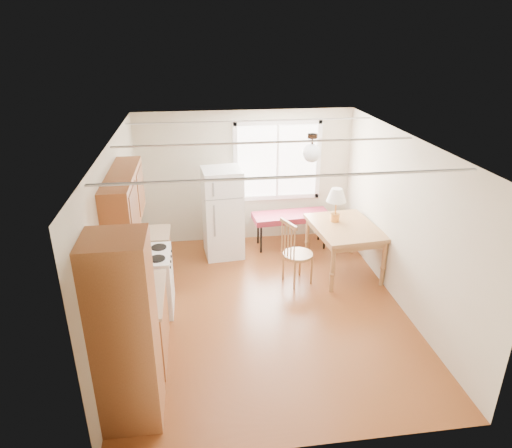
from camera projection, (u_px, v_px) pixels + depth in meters
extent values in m
cube|color=#5D2B13|center=(265.00, 307.00, 6.81)|extent=(4.60, 5.60, 0.12)
cube|color=white|center=(267.00, 141.00, 5.82)|extent=(4.60, 5.60, 0.12)
cube|color=beige|center=(246.00, 177.00, 8.59)|extent=(4.60, 0.10, 2.50)
cube|color=beige|center=(310.00, 344.00, 4.04)|extent=(4.60, 0.10, 2.50)
cube|color=beige|center=(118.00, 239.00, 6.06)|extent=(0.10, 5.60, 2.50)
cube|color=beige|center=(403.00, 223.00, 6.56)|extent=(0.10, 5.60, 2.50)
cube|color=brown|center=(125.00, 334.00, 4.49)|extent=(0.60, 0.60, 2.10)
cube|color=brown|center=(141.00, 326.00, 5.65)|extent=(0.60, 1.10, 0.86)
cube|color=tan|center=(138.00, 295.00, 5.47)|extent=(0.62, 1.14, 0.04)
cube|color=white|center=(149.00, 282.00, 6.60)|extent=(0.65, 0.76, 0.90)
cube|color=brown|center=(152.00, 259.00, 7.29)|extent=(0.60, 0.60, 0.86)
cube|color=brown|center=(124.00, 200.00, 5.71)|extent=(0.33, 1.60, 0.70)
cube|color=white|center=(277.00, 161.00, 8.53)|extent=(1.50, 0.02, 1.35)
cylinder|color=black|center=(313.00, 136.00, 6.29)|extent=(0.14, 0.14, 0.06)
cylinder|color=black|center=(312.00, 143.00, 6.33)|extent=(0.03, 0.03, 0.16)
sphere|color=white|center=(312.00, 153.00, 6.38)|extent=(0.26, 0.26, 0.26)
cube|color=white|center=(223.00, 213.00, 8.11)|extent=(0.72, 0.72, 1.62)
cube|color=gray|center=(223.00, 199.00, 7.66)|extent=(0.67, 0.02, 0.02)
cube|color=gray|center=(214.00, 212.00, 7.71)|extent=(0.03, 0.03, 0.97)
cube|color=maroon|center=(291.00, 217.00, 8.49)|extent=(1.47, 0.64, 0.11)
cylinder|color=black|center=(261.00, 239.00, 8.36)|extent=(0.04, 0.04, 0.55)
cylinder|color=black|center=(325.00, 235.00, 8.51)|extent=(0.04, 0.04, 0.55)
cylinder|color=black|center=(258.00, 230.00, 8.73)|extent=(0.04, 0.04, 0.55)
cylinder|color=black|center=(319.00, 227.00, 8.88)|extent=(0.04, 0.04, 0.55)
cube|color=olive|center=(345.00, 227.00, 7.52)|extent=(1.12, 1.42, 0.06)
cube|color=olive|center=(345.00, 232.00, 7.55)|extent=(1.01, 1.32, 0.10)
cylinder|color=olive|center=(332.00, 270.00, 7.06)|extent=(0.07, 0.07, 0.78)
cylinder|color=olive|center=(383.00, 264.00, 7.24)|extent=(0.07, 0.07, 0.78)
cylinder|color=olive|center=(307.00, 238.00, 8.13)|extent=(0.07, 0.07, 0.78)
cylinder|color=olive|center=(352.00, 233.00, 8.31)|extent=(0.07, 0.07, 0.78)
cylinder|color=olive|center=(298.00, 255.00, 7.30)|extent=(0.48, 0.48, 0.05)
cylinder|color=olive|center=(295.00, 275.00, 7.19)|extent=(0.04, 0.04, 0.49)
cylinder|color=olive|center=(312.00, 270.00, 7.34)|extent=(0.04, 0.04, 0.49)
cylinder|color=olive|center=(283.00, 266.00, 7.45)|extent=(0.04, 0.04, 0.49)
cylinder|color=olive|center=(300.00, 262.00, 7.60)|extent=(0.04, 0.04, 0.49)
cylinder|color=#C0853D|center=(335.00, 217.00, 7.67)|extent=(0.16, 0.16, 0.13)
cylinder|color=#C0853D|center=(336.00, 208.00, 7.60)|extent=(0.03, 0.03, 0.22)
cone|color=white|center=(337.00, 195.00, 7.51)|extent=(0.33, 0.33, 0.22)
cube|color=black|center=(135.00, 293.00, 5.39)|extent=(0.20, 0.24, 0.08)
cube|color=black|center=(132.00, 284.00, 5.25)|extent=(0.18, 0.08, 0.27)
cylinder|color=black|center=(134.00, 284.00, 5.40)|extent=(0.13, 0.13, 0.12)
cylinder|color=#B8180D|center=(135.00, 271.00, 5.77)|extent=(0.14, 0.14, 0.20)
sphere|color=#B8180D|center=(134.00, 262.00, 5.72)|extent=(0.07, 0.07, 0.07)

